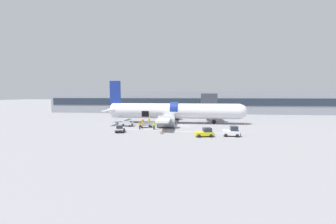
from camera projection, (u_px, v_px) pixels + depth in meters
ground_plane at (181, 126)px, 46.84m from camera, size 500.00×500.00×0.00m
apron_marking_line at (172, 131)px, 39.81m from camera, size 21.40×3.24×0.01m
terminal_strip at (185, 102)px, 80.52m from camera, size 104.94×11.15×8.04m
jet_bridge_stub at (208, 101)px, 54.36m from camera, size 3.96×8.42×7.31m
airplane at (172, 111)px, 50.45m from camera, size 34.97×26.96×10.46m
baggage_tug_lead at (232, 132)px, 34.68m from camera, size 2.88×2.14×1.75m
baggage_tug_mid at (120, 129)px, 38.46m from camera, size 2.19×2.95×1.36m
baggage_tug_rear at (205, 133)px, 34.42m from camera, size 3.29×2.31×1.51m
baggage_cart_loading at (146, 125)px, 44.04m from camera, size 3.68×2.49×1.00m
baggage_cart_queued at (127, 124)px, 45.86m from camera, size 3.97×2.18×1.13m
ground_crew_loader_a at (158, 124)px, 43.54m from camera, size 0.50×0.55×1.64m
ground_crew_loader_b at (149, 121)px, 46.67m from camera, size 0.51×0.62×1.79m
ground_crew_driver at (154, 125)px, 41.32m from camera, size 0.55×0.54×1.72m
ground_crew_supervisor at (140, 125)px, 41.51m from camera, size 0.56×0.40×1.59m
ground_crew_helper at (161, 122)px, 46.62m from camera, size 0.50×0.50×1.56m
ground_crew_marshal at (143, 122)px, 46.60m from camera, size 0.57×0.44×1.62m
safety_cone_nose at (245, 124)px, 47.88m from camera, size 0.55×0.55×0.66m
safety_cone_engine_left at (162, 132)px, 36.79m from camera, size 0.56×0.56×0.74m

